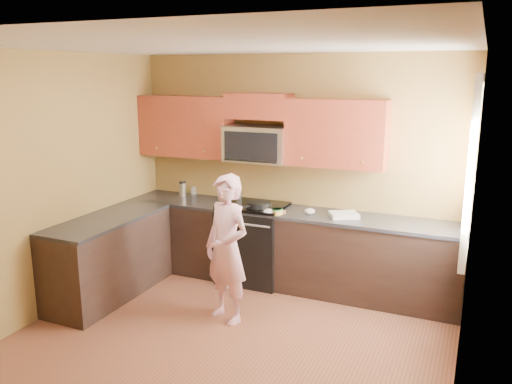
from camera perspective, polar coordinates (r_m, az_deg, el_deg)
The scene contains 26 objects.
floor at distance 4.99m, azimuth -4.06°, elevation -16.94°, with size 4.00×4.00×0.00m, color brown.
ceiling at distance 4.33m, azimuth -4.65°, elevation 15.74°, with size 4.00×4.00×0.00m, color white.
wall_back at distance 6.27m, azimuth 4.25°, elevation 2.49°, with size 4.00×4.00×0.00m, color brown.
wall_front at distance 2.96m, azimuth -23.09°, elevation -10.74°, with size 4.00×4.00×0.00m, color brown.
wall_left at distance 5.68m, azimuth -22.48°, elevation 0.41°, with size 4.00×4.00×0.00m, color brown.
wall_right at distance 3.98m, azimuth 22.09°, elevation -4.61°, with size 4.00×4.00×0.00m, color brown.
cabinet_back_run at distance 6.23m, azimuth 3.18°, elevation -6.23°, with size 4.00×0.60×0.88m, color black.
cabinet_left_run at distance 6.14m, azimuth -15.75°, elevation -7.01°, with size 0.60×1.60×0.88m, color black.
countertop_back at distance 6.09m, azimuth 3.20°, elevation -2.17°, with size 4.00×0.62×0.04m, color black.
countertop_left at distance 6.00m, azimuth -15.95°, elevation -2.89°, with size 0.62×1.60×0.04m, color black.
stove at distance 6.34m, azimuth -0.30°, elevation -5.53°, with size 0.76×0.65×0.95m, color black, non-canonical shape.
microwave at distance 6.21m, azimuth 0.16°, elevation 3.37°, with size 0.76×0.40×0.42m, color silver, non-canonical shape.
upper_cab_left at distance 6.69m, azimuth -7.53°, elevation 3.95°, with size 1.22×0.33×0.75m, color maroon, non-canonical shape.
upper_cab_right at distance 5.94m, azimuth 8.65°, elevation 2.77°, with size 1.12×0.33×0.75m, color maroon, non-canonical shape.
upper_cab_over_mw at distance 6.17m, azimuth 0.30°, elevation 9.38°, with size 0.76×0.33×0.30m, color maroon.
window at distance 5.09m, azimuth 22.64°, elevation 2.49°, with size 0.06×1.06×1.66m, color white, non-canonical shape.
woman at distance 5.26m, azimuth -3.20°, elevation -6.22°, with size 0.55×0.36×1.52m, color pink.
frying_pan at distance 6.10m, azimuth 0.27°, elevation -1.63°, with size 0.29×0.50×0.07m, color black, non-canonical shape.
butter_tub at distance 5.90m, azimuth 2.38°, elevation -2.45°, with size 0.12×0.12×0.08m, color yellow, non-canonical shape.
toast_slice at distance 5.97m, azimuth 2.75°, elevation -2.19°, with size 0.11×0.11×0.01m, color #B27F47.
napkin_a at distance 5.89m, azimuth 1.39°, elevation -2.15°, with size 0.11×0.12×0.06m, color silver.
napkin_b at distance 5.92m, azimuth 5.90°, elevation -2.11°, with size 0.12×0.13×0.07m, color silver.
dish_towel at distance 5.86m, azimuth 9.59°, elevation -2.48°, with size 0.30×0.24×0.05m, color white.
travel_mug at distance 6.83m, azimuth -8.00°, elevation -0.42°, with size 0.09×0.09×0.19m, color silver, non-canonical shape.
glass_b at distance 6.80m, azimuth -6.79°, elevation 0.08°, with size 0.07×0.07×0.12m, color silver.
glass_c at distance 6.47m, azimuth -1.86°, elevation -0.51°, with size 0.07×0.07×0.12m, color silver.
Camera 1 is at (2.04, -3.82, 2.49)m, focal length 36.59 mm.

